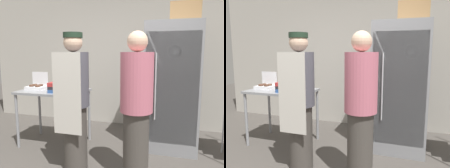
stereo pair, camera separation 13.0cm
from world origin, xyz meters
The scene contains 9 objects.
back_wall centered at (0.00, 2.45, 1.43)m, with size 6.40×0.12×2.85m, color #B7B2A8.
refrigerator centered at (0.84, 1.46, 0.97)m, with size 0.79×0.68×1.95m.
prep_counter centered at (-0.98, 1.10, 0.79)m, with size 1.05×0.68×0.90m.
donut_box centered at (-1.30, 1.11, 0.95)m, with size 0.30×0.23×0.28m.
blender_pitcher centered at (-0.95, 1.31, 1.02)m, with size 0.12×0.12×0.26m.
binder_stack centered at (-0.81, 0.97, 0.98)m, with size 0.29×0.26×0.15m.
cardboard_storage_box centered at (0.99, 1.50, 2.09)m, with size 0.43×0.33×0.29m.
person_baker centered at (-0.31, 0.45, 0.91)m, with size 0.37×0.39×1.74m.
person_customer centered at (0.48, 0.41, 0.89)m, with size 0.37×0.37×1.74m.
Camera 2 is at (1.00, -1.93, 1.52)m, focal length 35.00 mm.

